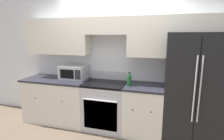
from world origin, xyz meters
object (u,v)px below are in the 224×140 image
refrigerator (193,88)px  microwave (73,72)px  bottle (129,80)px  oven_range (106,105)px

refrigerator → microwave: 2.23m
refrigerator → bottle: size_ratio=7.49×
refrigerator → bottle: bearing=-173.0°
oven_range → refrigerator: (1.51, 0.07, 0.45)m
oven_range → microwave: 0.93m
oven_range → refrigerator: bearing=2.5°
microwave → bottle: bearing=-8.3°
oven_range → microwave: size_ratio=2.03×
refrigerator → microwave: bearing=178.9°
refrigerator → microwave: refrigerator is taller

